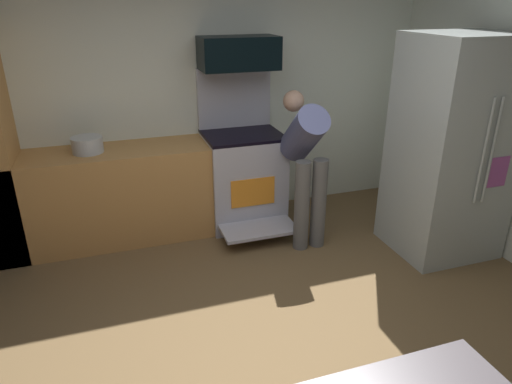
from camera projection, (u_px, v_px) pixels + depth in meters
ground_plane at (265, 355)px, 3.07m from camera, size 5.20×4.80×0.02m
wall_back at (188, 94)px, 4.59m from camera, size 5.20×0.12×2.60m
lower_cabinet_run at (107, 196)px, 4.35m from camera, size 2.40×0.60×0.90m
oven_range at (243, 175)px, 4.71m from camera, size 0.76×1.01×1.56m
microwave at (239, 53)px, 4.32m from camera, size 0.74×0.38×0.31m
refrigerator at (451, 149)px, 4.02m from camera, size 0.86×0.81×1.94m
person_cook at (305, 157)px, 4.20m from camera, size 0.31×0.67×1.40m
stock_pot at (87, 145)px, 4.12m from camera, size 0.27×0.27×0.14m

